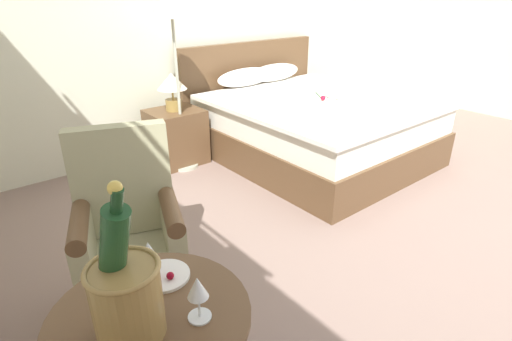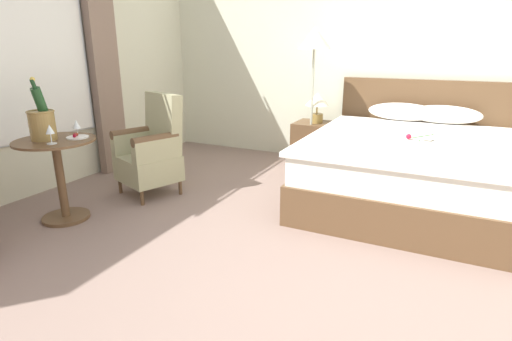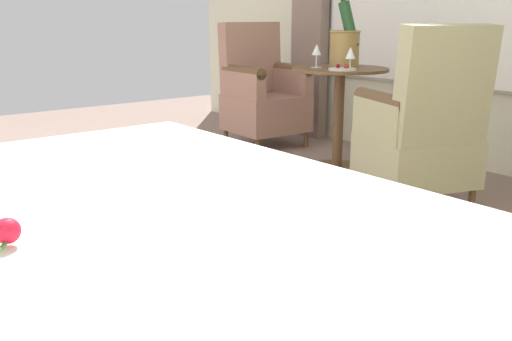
% 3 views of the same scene
% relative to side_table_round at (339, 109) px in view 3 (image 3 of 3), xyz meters
% --- Properties ---
extents(side_table_round, '(0.64, 0.64, 0.71)m').
position_rel_side_table_round_xyz_m(side_table_round, '(0.00, 0.00, 0.00)').
color(side_table_round, brown).
rests_on(side_table_round, ground).
extents(champagne_bucket, '(0.21, 0.21, 0.51)m').
position_rel_side_table_round_xyz_m(champagne_bucket, '(-0.07, -0.03, 0.43)').
color(champagne_bucket, olive).
rests_on(champagne_bucket, side_table_round).
extents(wine_glass_near_bucket, '(0.07, 0.07, 0.15)m').
position_rel_side_table_round_xyz_m(wine_glass_near_bucket, '(0.11, -0.11, 0.38)').
color(wine_glass_near_bucket, white).
rests_on(wine_glass_near_bucket, side_table_round).
extents(wine_glass_near_edge, '(0.07, 0.07, 0.15)m').
position_rel_side_table_round_xyz_m(wine_glass_near_edge, '(0.09, 0.16, 0.38)').
color(wine_glass_near_edge, white).
rests_on(wine_glass_near_edge, side_table_round).
extents(snack_plate, '(0.18, 0.18, 0.04)m').
position_rel_side_table_round_xyz_m(snack_plate, '(0.12, 0.13, 0.29)').
color(snack_plate, white).
rests_on(snack_plate, side_table_round).
extents(armchair_by_window, '(0.68, 0.68, 1.00)m').
position_rel_side_table_round_xyz_m(armchair_by_window, '(0.27, 0.86, 0.01)').
color(armchair_by_window, brown).
rests_on(armchair_by_window, ground).
extents(armchair_facing_bed, '(0.61, 0.61, 1.00)m').
position_rel_side_table_round_xyz_m(armchair_facing_bed, '(-0.13, -0.98, -0.01)').
color(armchair_facing_bed, brown).
rests_on(armchair_facing_bed, ground).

